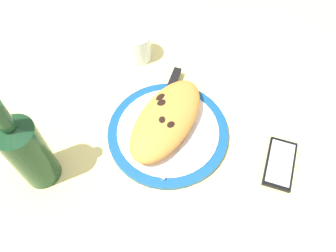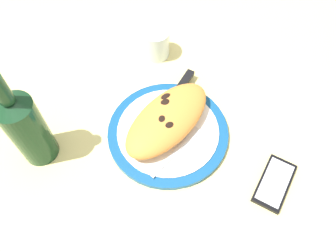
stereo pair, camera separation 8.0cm
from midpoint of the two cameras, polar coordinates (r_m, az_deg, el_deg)
ground_plane at (r=84.37cm, az=2.71°, el=-2.03°), size 150.00×150.00×3.00cm
plate at (r=82.41cm, az=2.77°, el=-1.26°), size 29.21×29.21×1.60cm
calzone at (r=80.05cm, az=2.72°, el=0.93°), size 27.24×16.49×5.58cm
fork at (r=79.45cm, az=4.96°, el=-3.77°), size 16.58×4.12×0.40cm
knife at (r=87.49cm, az=4.19°, el=5.40°), size 21.84×9.79×1.20cm
smartphone at (r=81.62cm, az=20.13°, el=-9.19°), size 14.02×10.28×1.16cm
water_glass at (r=96.25cm, az=0.43°, el=13.29°), size 7.30×7.30×8.26cm
wine_bottle at (r=75.73cm, az=-19.94°, el=-0.45°), size 7.99×7.99×27.11cm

